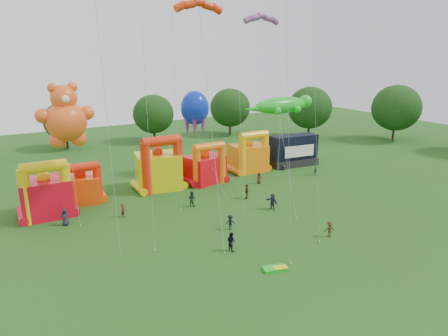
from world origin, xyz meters
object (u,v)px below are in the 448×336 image
teddy_bear_kite (66,120)px  spectator_0 (65,217)px  octopus_kite (201,131)px  bouncy_castle_0 (46,195)px  stage_trailer (294,151)px  bouncy_castle_2 (159,169)px  spectator_4 (247,191)px  gecko_kite (280,127)px

teddy_bear_kite → spectator_0: (-1.11, 0.60, -10.44)m
teddy_bear_kite → octopus_kite: (19.03, 8.23, -4.33)m
bouncy_castle_0 → spectator_0: size_ratio=3.60×
stage_trailer → bouncy_castle_2: bearing=-179.8°
spectator_4 → octopus_kite: bearing=-132.5°
gecko_kite → stage_trailer: bearing=6.6°
bouncy_castle_0 → octopus_kite: (21.41, 4.06, 4.50)m
teddy_bear_kite → bouncy_castle_0: bearing=119.6°
bouncy_castle_2 → spectator_4: bearing=-48.3°
teddy_bear_kite → octopus_kite: size_ratio=1.20×
bouncy_castle_2 → teddy_bear_kite: teddy_bear_kite is taller
stage_trailer → octopus_kite: bearing=175.2°
octopus_kite → spectator_4: bearing=-84.3°
octopus_kite → spectator_0: size_ratio=6.74×
spectator_4 → stage_trailer: bearing=163.2°
bouncy_castle_0 → gecko_kite: 34.65m
teddy_bear_kite → octopus_kite: teddy_bear_kite is taller
gecko_kite → octopus_kite: size_ratio=1.01×
bouncy_castle_2 → spectator_0: bearing=-154.8°
bouncy_castle_0 → stage_trailer: size_ratio=0.83×
teddy_bear_kite → gecko_kite: 32.92m
bouncy_castle_2 → spectator_4: size_ratio=3.84×
octopus_kite → bouncy_castle_2: bearing=-168.4°
spectator_0 → gecko_kite: bearing=11.2°
gecko_kite → spectator_0: gecko_kite is taller
gecko_kite → spectator_0: bearing=-169.9°
spectator_0 → bouncy_castle_2: bearing=26.3°
gecko_kite → spectator_4: 15.86m
octopus_kite → spectator_0: 22.39m
teddy_bear_kite → octopus_kite: bearing=23.4°
bouncy_castle_0 → gecko_kite: bearing=3.9°
bouncy_castle_0 → octopus_kite: 22.25m
teddy_bear_kite → spectator_0: bearing=151.6°
bouncy_castle_0 → gecko_kite: size_ratio=0.53×
gecko_kite → octopus_kite: (-12.91, 1.73, 0.29)m
bouncy_castle_0 → octopus_kite: size_ratio=0.53×
bouncy_castle_2 → spectator_4: bouncy_castle_2 is taller
bouncy_castle_0 → spectator_0: 4.12m
octopus_kite → spectator_4: 12.22m
bouncy_castle_2 → teddy_bear_kite: (-11.99, -6.78, 8.54)m
bouncy_castle_2 → spectator_0: size_ratio=4.01×
teddy_bear_kite → spectator_0: size_ratio=8.09×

